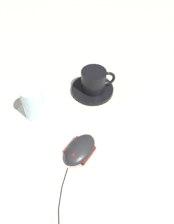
{
  "coord_description": "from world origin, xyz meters",
  "views": [
    {
      "loc": [
        0.33,
        -0.3,
        0.55
      ],
      "look_at": [
        0.03,
        0.01,
        0.03
      ],
      "focal_mm": 35.0,
      "sensor_mm": 36.0,
      "label": 1
    }
  ],
  "objects_px": {
    "coffee_cup": "(94,80)",
    "drinking_glass": "(34,102)",
    "saucer": "(92,89)",
    "computer_mouse": "(80,149)"
  },
  "relations": [
    {
      "from": "coffee_cup",
      "to": "drinking_glass",
      "type": "distance_m",
      "value": 0.22
    },
    {
      "from": "saucer",
      "to": "drinking_glass",
      "type": "bearing_deg",
      "value": -105.68
    },
    {
      "from": "drinking_glass",
      "to": "computer_mouse",
      "type": "bearing_deg",
      "value": -1.16
    },
    {
      "from": "saucer",
      "to": "drinking_glass",
      "type": "distance_m",
      "value": 0.22
    },
    {
      "from": "saucer",
      "to": "computer_mouse",
      "type": "bearing_deg",
      "value": -55.56
    },
    {
      "from": "computer_mouse",
      "to": "coffee_cup",
      "type": "bearing_deg",
      "value": 123.15
    },
    {
      "from": "computer_mouse",
      "to": "drinking_glass",
      "type": "bearing_deg",
      "value": 178.84
    },
    {
      "from": "coffee_cup",
      "to": "computer_mouse",
      "type": "relative_size",
      "value": 0.86
    },
    {
      "from": "computer_mouse",
      "to": "drinking_glass",
      "type": "height_order",
      "value": "drinking_glass"
    },
    {
      "from": "coffee_cup",
      "to": "drinking_glass",
      "type": "xyz_separation_m",
      "value": [
        -0.06,
        -0.21,
        0.01
      ]
    }
  ]
}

